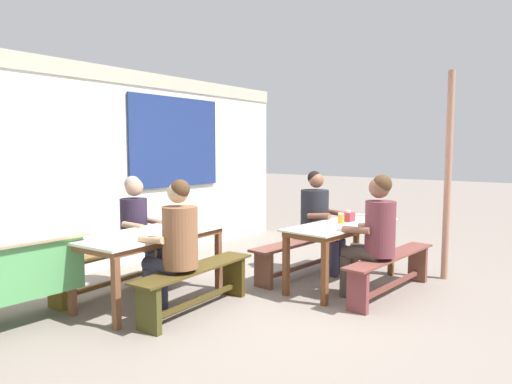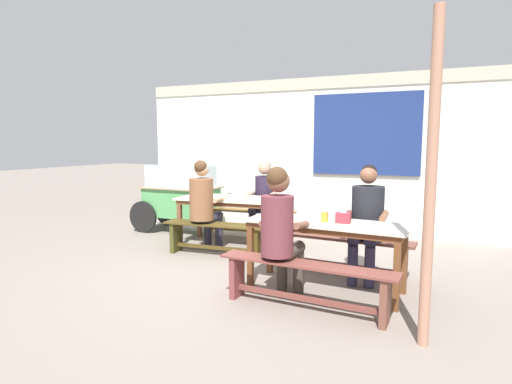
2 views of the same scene
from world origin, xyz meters
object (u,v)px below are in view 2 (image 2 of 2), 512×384
(tissue_box, at_px, (343,218))
(person_right_near_table, at_px, (367,215))
(food_cart, at_px, (180,193))
(dining_table_far, at_px, (232,203))
(person_near_front, at_px, (280,226))
(dining_table_near, at_px, (326,230))
(condiment_jar, at_px, (325,216))
(person_left_back_turned, at_px, (204,201))
(wooden_support_post, at_px, (431,182))
(bench_near_front, at_px, (305,280))
(person_center_facing, at_px, (263,195))
(bench_far_back, at_px, (247,219))
(bench_far_front, at_px, (216,235))
(bench_near_back, at_px, (341,248))

(tissue_box, bearing_deg, person_right_near_table, 71.47)
(food_cart, bearing_deg, dining_table_far, -22.31)
(person_near_front, bearing_deg, dining_table_far, 127.67)
(dining_table_near, height_order, condiment_jar, condiment_jar)
(person_left_back_turned, distance_m, wooden_support_post, 3.36)
(condiment_jar, bearing_deg, person_right_near_table, 54.25)
(person_left_back_turned, bearing_deg, food_cart, 135.76)
(tissue_box, xyz_separation_m, condiment_jar, (-0.19, -0.00, 0.00))
(person_right_near_table, xyz_separation_m, tissue_box, (-0.17, -0.50, 0.05))
(dining_table_far, xyz_separation_m, bench_near_front, (1.69, -1.92, -0.36))
(person_center_facing, bearing_deg, wooden_support_post, -48.42)
(person_right_near_table, relative_size, tissue_box, 8.96)
(dining_table_near, xyz_separation_m, condiment_jar, (-0.02, 0.02, 0.14))
(bench_far_back, distance_m, person_center_facing, 0.54)
(bench_far_back, bearing_deg, person_center_facing, -9.23)
(bench_near_front, relative_size, food_cart, 1.03)
(person_left_back_turned, bearing_deg, bench_far_back, 83.44)
(person_left_back_turned, bearing_deg, person_near_front, -38.91)
(food_cart, height_order, person_near_front, person_near_front)
(bench_far_front, distance_m, person_near_front, 1.90)
(bench_far_front, height_order, food_cart, food_cart)
(dining_table_far, height_order, person_left_back_turned, person_left_back_turned)
(person_right_near_table, bearing_deg, bench_far_back, 146.57)
(person_center_facing, bearing_deg, tissue_box, -48.46)
(bench_near_back, height_order, food_cart, food_cart)
(condiment_jar, height_order, wooden_support_post, wooden_support_post)
(bench_near_front, bearing_deg, person_right_near_table, 71.00)
(bench_far_front, relative_size, food_cart, 0.91)
(dining_table_far, bearing_deg, bench_far_back, 93.82)
(dining_table_far, distance_m, person_center_facing, 0.62)
(person_left_back_turned, height_order, wooden_support_post, wooden_support_post)
(bench_near_back, relative_size, person_right_near_table, 1.29)
(person_right_near_table, relative_size, person_left_back_turned, 1.00)
(food_cart, bearing_deg, bench_far_front, -40.53)
(person_left_back_turned, bearing_deg, wooden_support_post, -29.71)
(condiment_jar, bearing_deg, bench_far_back, 132.76)
(dining_table_far, bearing_deg, bench_near_back, -21.95)
(dining_table_far, height_order, bench_near_back, dining_table_far)
(person_center_facing, height_order, tissue_box, person_center_facing)
(person_near_front, height_order, person_right_near_table, person_near_front)
(bench_near_back, bearing_deg, dining_table_near, -94.19)
(bench_far_back, relative_size, person_near_front, 1.24)
(bench_far_back, height_order, bench_near_front, same)
(person_near_front, bearing_deg, bench_near_front, -17.62)
(bench_near_back, height_order, person_left_back_turned, person_left_back_turned)
(bench_near_front, xyz_separation_m, person_right_near_table, (0.39, 1.12, 0.45))
(bench_far_front, bearing_deg, wooden_support_post, -30.83)
(bench_far_back, relative_size, bench_near_back, 0.98)
(person_near_front, distance_m, person_left_back_turned, 2.04)
(dining_table_far, xyz_separation_m, dining_table_near, (1.73, -1.32, -0.01))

